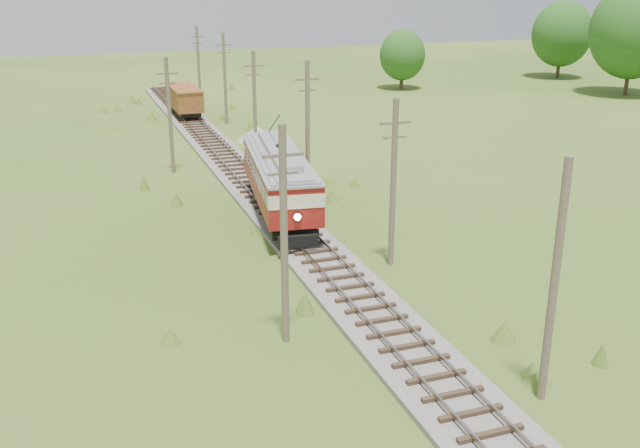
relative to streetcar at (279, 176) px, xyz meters
name	(u,v)px	position (x,y,z in m)	size (l,w,h in m)	color
railbed_main	(251,185)	(0.00, 7.07, -2.55)	(3.60, 96.00, 0.57)	#605B54
streetcar	(279,176)	(0.00, 0.00, 0.00)	(4.83, 13.19, 5.97)	black
gondola	(185,99)	(0.00, 34.42, -0.74)	(2.65, 8.06, 2.67)	black
gravel_pile	(259,134)	(4.47, 21.62, -2.13)	(3.62, 3.84, 1.32)	gray
utility_pole_r_1	(554,284)	(3.10, -21.93, 1.66)	(0.30, 0.30, 8.80)	brown
utility_pole_r_2	(393,182)	(3.30, -8.93, 1.68)	(1.60, 0.30, 8.60)	brown
utility_pole_r_3	(308,128)	(3.20, 4.07, 1.88)	(1.60, 0.30, 9.00)	brown
utility_pole_r_4	(255,102)	(3.00, 17.07, 1.58)	(1.60, 0.30, 8.40)	brown
utility_pole_r_5	(225,78)	(3.40, 30.07, 1.83)	(1.60, 0.30, 8.90)	brown
utility_pole_r_6	(199,64)	(3.20, 43.07, 1.73)	(1.60, 0.30, 8.70)	brown
utility_pole_l_a	(284,235)	(-4.20, -14.93, 1.88)	(1.60, 0.30, 9.00)	brown
utility_pole_l_b	(170,115)	(-4.50, 13.07, 1.68)	(1.60, 0.30, 8.60)	brown
tree_right_4	(634,31)	(54.00, 31.07, 5.00)	(10.50, 10.50, 13.53)	#38281C
tree_right_5	(562,34)	(56.00, 47.07, 3.45)	(8.40, 8.40, 10.82)	#38281C
tree_mid_b	(402,55)	(30.00, 45.07, 1.59)	(5.88, 5.88, 7.57)	#38281C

